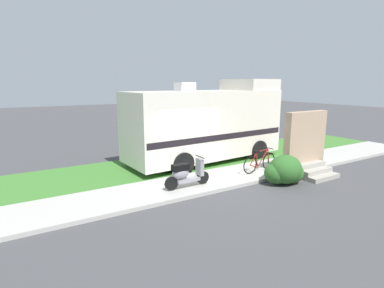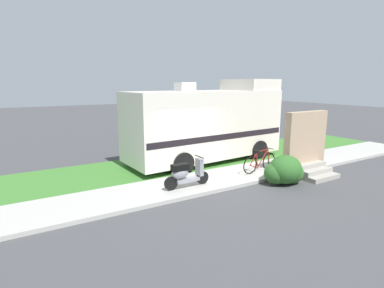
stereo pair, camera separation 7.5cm
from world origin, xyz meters
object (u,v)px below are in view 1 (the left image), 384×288
Objects in this scene: scooter at (186,174)px; motorhome_rv at (207,123)px; bicycle at (260,162)px; pickup_truck_near at (219,124)px; bottle_green at (268,161)px; bottle_spare at (292,156)px.

motorhome_rv is at bearing 45.97° from scooter.
pickup_truck_near is at bearing 64.97° from bicycle.
scooter is 9.79m from pickup_truck_near.
pickup_truck_near reaches higher than bottle_green.
motorhome_rv is 25.75× the size of bottle_spare.
bottle_green is at bearing -178.07° from bottle_spare.
bottle_spare is at bearing 1.93° from bottle_green.
bottle_spare is (1.54, 0.05, -0.00)m from bottle_green.
bicycle is at bearing 0.94° from scooter.
bicycle is at bearing -77.90° from motorhome_rv.
motorhome_rv is 3.06m from bottle_green.
motorhome_rv reaches higher than pickup_truck_near.
bicycle is 7.91m from pickup_truck_near.
bottle_green reaches higher than bottle_spare.
motorhome_rv reaches higher than bottle_spare.
bottle_green is (1.18, 0.70, -0.26)m from bicycle.
scooter is 3.27m from bicycle.
pickup_truck_near reaches higher than scooter.
bottle_spare is (2.71, 0.76, -0.26)m from bicycle.
bottle_green is at bearing 9.66° from scooter.
scooter is at bearing -179.06° from bicycle.
bicycle is at bearing -164.44° from bottle_spare.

